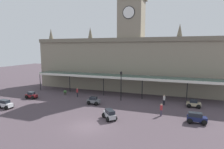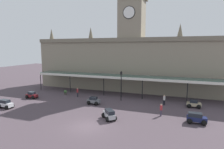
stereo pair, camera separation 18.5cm
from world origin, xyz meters
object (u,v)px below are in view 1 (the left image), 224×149
car_beige_sedan (194,104)px  planter_by_canopy (65,92)px  car_white_estate (5,105)px  car_grey_sedan (94,101)px  car_silver_estate (109,115)px  pedestrian_crossing_forecourt (161,109)px  car_navy_estate (196,118)px  pedestrian_beside_cars (77,92)px  pedestrian_near_entrance (164,99)px  victorian_lamppost (121,82)px  car_maroon_sedan (31,96)px

car_beige_sedan → planter_by_canopy: size_ratio=2.15×
car_white_estate → car_grey_sedan: size_ratio=1.12×
car_silver_estate → pedestrian_crossing_forecourt: size_ratio=1.44×
car_white_estate → pedestrian_crossing_forecourt: (22.31, 4.53, 0.34)m
car_white_estate → car_beige_sedan: 28.42m
car_navy_estate → car_grey_sedan: car_navy_estate is taller
car_grey_sedan → planter_by_canopy: size_ratio=2.14×
car_grey_sedan → car_beige_sedan: bearing=13.6°
pedestrian_beside_cars → pedestrian_near_entrance: bearing=0.3°
car_navy_estate → pedestrian_beside_cars: (-19.77, 6.08, 0.34)m
pedestrian_beside_cars → car_beige_sedan: bearing=1.0°
pedestrian_near_entrance → planter_by_canopy: pedestrian_near_entrance is taller
pedestrian_beside_cars → pedestrian_near_entrance: 15.54m
pedestrian_near_entrance → victorian_lamppost: size_ratio=0.33×
victorian_lamppost → car_maroon_sedan: bearing=-165.4°
victorian_lamppost → pedestrian_near_entrance: bearing=-1.4°
car_white_estate → victorian_lamppost: victorian_lamppost is taller
car_maroon_sedan → pedestrian_crossing_forecourt: (22.72, -1.24, 0.41)m
car_silver_estate → car_beige_sedan: 13.60m
car_beige_sedan → victorian_lamppost: bearing=-179.4°
car_grey_sedan → pedestrian_beside_cars: (-4.85, 3.27, 0.41)m
car_navy_estate → pedestrian_crossing_forecourt: 4.36m
car_white_estate → pedestrian_near_entrance: 24.30m
car_white_estate → car_beige_sedan: size_ratio=1.12×
car_navy_estate → pedestrian_near_entrance: size_ratio=1.35×
car_navy_estate → victorian_lamppost: (-11.40, 6.33, 2.60)m
planter_by_canopy → car_navy_estate: bearing=-15.9°
victorian_lamppost → planter_by_canopy: victorian_lamppost is taller
pedestrian_crossing_forecourt → pedestrian_beside_cars: bearing=162.1°
car_silver_estate → pedestrian_beside_cars: pedestrian_beside_cars is taller
pedestrian_crossing_forecourt → car_navy_estate: bearing=-14.0°
car_maroon_sedan → pedestrian_near_entrance: size_ratio=1.23×
car_navy_estate → car_beige_sedan: (0.10, 6.44, -0.06)m
pedestrian_crossing_forecourt → car_silver_estate: bearing=-150.8°
pedestrian_crossing_forecourt → victorian_lamppost: 9.19m
car_maroon_sedan → car_beige_sedan: same height
car_silver_estate → planter_by_canopy: car_silver_estate is taller
car_navy_estate → car_beige_sedan: 6.44m
pedestrian_beside_cars → victorian_lamppost: size_ratio=0.33×
car_beige_sedan → pedestrian_beside_cars: size_ratio=1.24×
planter_by_canopy → car_beige_sedan: bearing=-0.0°
car_maroon_sedan → car_white_estate: car_white_estate is taller
car_navy_estate → car_white_estate: size_ratio=0.98×
pedestrian_near_entrance → victorian_lamppost: 7.51m
pedestrian_crossing_forecourt → car_white_estate: bearing=-168.5°
car_navy_estate → car_grey_sedan: (-14.92, 2.81, -0.06)m
pedestrian_beside_cars → car_maroon_sedan: bearing=-152.1°
car_grey_sedan → victorian_lamppost: size_ratio=0.40×
pedestrian_crossing_forecourt → victorian_lamppost: victorian_lamppost is taller
pedestrian_near_entrance → car_white_estate: bearing=-156.6°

